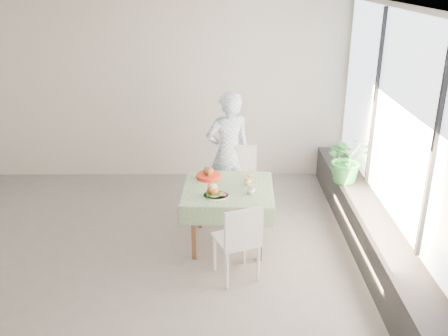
{
  "coord_description": "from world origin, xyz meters",
  "views": [
    {
      "loc": [
        1.05,
        -5.07,
        3.14
      ],
      "look_at": [
        1.09,
        0.34,
        0.97
      ],
      "focal_mm": 40.0,
      "sensor_mm": 36.0,
      "label": 1
    }
  ],
  "objects_px": {
    "cafe_table": "(228,209)",
    "potted_plant": "(348,158)",
    "juice_cup_orange": "(248,181)",
    "chair_far": "(239,197)",
    "chair_near": "(237,254)",
    "main_dish": "(214,192)",
    "diner": "(228,153)"
  },
  "relations": [
    {
      "from": "chair_near",
      "to": "potted_plant",
      "type": "relative_size",
      "value": 1.36
    },
    {
      "from": "diner",
      "to": "potted_plant",
      "type": "bearing_deg",
      "value": 153.48
    },
    {
      "from": "chair_far",
      "to": "chair_near",
      "type": "bearing_deg",
      "value": -92.94
    },
    {
      "from": "chair_far",
      "to": "main_dish",
      "type": "relative_size",
      "value": 3.24
    },
    {
      "from": "cafe_table",
      "to": "juice_cup_orange",
      "type": "bearing_deg",
      "value": 18.12
    },
    {
      "from": "main_dish",
      "to": "potted_plant",
      "type": "xyz_separation_m",
      "value": [
        1.74,
        0.97,
        0.04
      ]
    },
    {
      "from": "cafe_table",
      "to": "juice_cup_orange",
      "type": "distance_m",
      "value": 0.42
    },
    {
      "from": "cafe_table",
      "to": "juice_cup_orange",
      "type": "height_order",
      "value": "juice_cup_orange"
    },
    {
      "from": "chair_near",
      "to": "potted_plant",
      "type": "bearing_deg",
      "value": 44.28
    },
    {
      "from": "juice_cup_orange",
      "to": "potted_plant",
      "type": "distance_m",
      "value": 1.5
    },
    {
      "from": "chair_near",
      "to": "juice_cup_orange",
      "type": "distance_m",
      "value": 0.97
    },
    {
      "from": "chair_far",
      "to": "potted_plant",
      "type": "height_order",
      "value": "potted_plant"
    },
    {
      "from": "chair_far",
      "to": "diner",
      "type": "height_order",
      "value": "diner"
    },
    {
      "from": "chair_far",
      "to": "juice_cup_orange",
      "type": "relative_size",
      "value": 3.86
    },
    {
      "from": "cafe_table",
      "to": "diner",
      "type": "relative_size",
      "value": 0.65
    },
    {
      "from": "cafe_table",
      "to": "chair_near",
      "type": "height_order",
      "value": "chair_near"
    },
    {
      "from": "diner",
      "to": "juice_cup_orange",
      "type": "bearing_deg",
      "value": 84.57
    },
    {
      "from": "chair_far",
      "to": "potted_plant",
      "type": "distance_m",
      "value": 1.52
    },
    {
      "from": "juice_cup_orange",
      "to": "potted_plant",
      "type": "bearing_deg",
      "value": 26.16
    },
    {
      "from": "cafe_table",
      "to": "potted_plant",
      "type": "relative_size",
      "value": 1.67
    },
    {
      "from": "chair_near",
      "to": "potted_plant",
      "type": "xyz_separation_m",
      "value": [
        1.5,
        1.46,
        0.55
      ]
    },
    {
      "from": "chair_far",
      "to": "juice_cup_orange",
      "type": "height_order",
      "value": "juice_cup_orange"
    },
    {
      "from": "cafe_table",
      "to": "potted_plant",
      "type": "bearing_deg",
      "value": 25.04
    },
    {
      "from": "main_dish",
      "to": "juice_cup_orange",
      "type": "height_order",
      "value": "juice_cup_orange"
    },
    {
      "from": "cafe_table",
      "to": "diner",
      "type": "distance_m",
      "value": 1.0
    },
    {
      "from": "diner",
      "to": "chair_far",
      "type": "bearing_deg",
      "value": 100.64
    },
    {
      "from": "main_dish",
      "to": "juice_cup_orange",
      "type": "relative_size",
      "value": 1.19
    },
    {
      "from": "juice_cup_orange",
      "to": "potted_plant",
      "type": "height_order",
      "value": "potted_plant"
    },
    {
      "from": "chair_far",
      "to": "main_dish",
      "type": "height_order",
      "value": "chair_far"
    },
    {
      "from": "juice_cup_orange",
      "to": "main_dish",
      "type": "bearing_deg",
      "value": -141.61
    },
    {
      "from": "chair_far",
      "to": "juice_cup_orange",
      "type": "bearing_deg",
      "value": -82.78
    },
    {
      "from": "chair_far",
      "to": "chair_near",
      "type": "relative_size",
      "value": 1.08
    }
  ]
}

